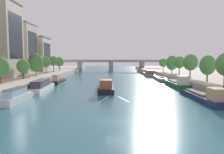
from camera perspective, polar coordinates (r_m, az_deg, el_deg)
name	(u,v)px	position (r m, az deg, el deg)	size (l,w,h in m)	color
ground_plane	(115,122)	(27.04, 0.89, -11.90)	(400.00, 400.00, 0.00)	#2D6070
quay_left	(14,76)	(89.08, -24.94, 0.16)	(36.00, 170.00, 2.22)	#B7AD9E
quay_right	(209,76)	(89.64, 24.56, 0.20)	(36.00, 170.00, 2.22)	#B7AD9E
barge_midriver	(106,86)	(54.59, -1.66, -2.33)	(4.08, 21.19, 3.06)	black
wake_behind_barge	(114,99)	(41.34, 0.45, -5.96)	(5.60, 5.93, 0.03)	#A0CCD6
moored_boat_left_downstream	(17,96)	(42.04, -24.15, -4.71)	(2.37, 10.24, 2.64)	silver
moored_boat_left_upstream	(42,86)	(55.98, -18.37, -2.22)	(3.53, 15.47, 2.63)	silver
moored_boat_left_lone	(58,81)	(69.44, -14.21, -0.96)	(2.32, 10.82, 2.99)	black
moored_boat_right_lone	(205,96)	(43.18, 23.62, -4.73)	(3.44, 16.75, 3.04)	#1E284C
moored_boat_right_end	(177,84)	(60.77, 17.13, -1.69)	(3.21, 15.64, 3.53)	#235633
moored_boat_right_midway	(160,79)	(78.63, 12.76, -0.41)	(3.20, 14.50, 2.35)	gray
moored_boat_right_far	(149,74)	(96.13, 9.95, 0.89)	(3.42, 15.60, 2.75)	gray
moored_boat_right_second	(144,72)	(113.08, 8.58, 1.44)	(3.07, 14.76, 2.45)	gray
moored_boat_right_gap_after	(140,70)	(127.74, 7.46, 1.85)	(2.11, 11.83, 3.48)	gray
tree_left_second	(0,67)	(53.26, -27.85, 2.40)	(4.22, 4.22, 6.06)	brown
tree_left_nearest	(23,66)	(63.85, -22.81, 2.71)	(3.43, 3.43, 5.45)	brown
tree_left_far	(36,62)	(72.89, -19.85, 3.70)	(4.79, 4.79, 7.41)	brown
tree_left_midway	(46,62)	(84.85, -17.35, 3.89)	(3.52, 3.52, 6.48)	brown
tree_left_third	(53,61)	(93.26, -15.47, 4.18)	(3.79, 3.79, 6.71)	brown
tree_left_end_of_row	(59,62)	(103.88, -13.99, 3.99)	(4.23, 4.23, 6.36)	brown
tree_right_distant	(208,65)	(56.65, 24.31, 2.91)	(3.82, 3.82, 6.48)	brown
tree_right_far	(190,62)	(65.54, 20.34, 3.69)	(4.16, 4.16, 6.92)	brown
tree_right_by_lamp	(179,62)	(76.45, 17.68, 3.77)	(3.58, 3.58, 6.47)	brown
tree_right_nearest	(172,63)	(85.95, 15.81, 3.67)	(4.53, 4.53, 6.82)	brown
tree_right_past_mid	(163,63)	(95.46, 13.61, 3.74)	(3.62, 3.62, 5.72)	brown
lamppost_right_bank	(224,76)	(45.83, 27.89, 0.20)	(0.28, 0.28, 4.13)	black
building_left_corner	(18,48)	(90.65, -23.91, 7.06)	(11.74, 11.76, 19.21)	#A89989
building_left_tall	(32,54)	(104.34, -20.65, 5.80)	(14.22, 13.14, 15.45)	beige
bridge_far	(111,64)	(133.00, -0.29, 3.56)	(62.83, 4.40, 7.19)	gray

